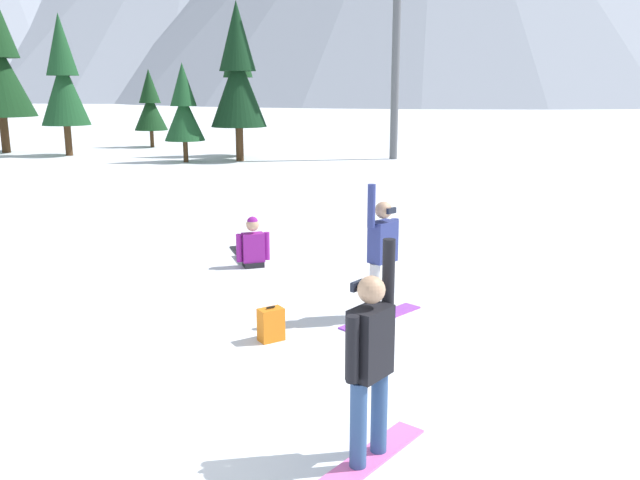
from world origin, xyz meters
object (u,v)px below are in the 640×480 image
(snowboarder_foreground, at_px, (370,363))
(backpack_orange, at_px, (271,325))
(pine_tree_broad, at_px, (238,81))
(pine_tree_slender, at_px, (238,75))
(snowboarder_background, at_px, (251,247))
(pine_tree_tall, at_px, (63,79))
(ski_lift_tower, at_px, (397,0))
(pine_tree_young, at_px, (150,105))
(pine_tree_leaning, at_px, (184,108))
(snowboarder_midground, at_px, (383,256))

(snowboarder_foreground, distance_m, backpack_orange, 3.16)
(pine_tree_broad, xyz_separation_m, pine_tree_slender, (0.20, -2.14, 0.24))
(snowboarder_background, distance_m, pine_tree_tall, 23.21)
(ski_lift_tower, bearing_deg, snowboarder_background, -105.59)
(pine_tree_tall, height_order, pine_tree_young, pine_tree_tall)
(backpack_orange, bearing_deg, snowboarder_foreground, -70.96)
(pine_tree_leaning, distance_m, ski_lift_tower, 10.52)
(backpack_orange, xyz_separation_m, pine_tree_slender, (-2.40, 21.78, 3.55))
(pine_tree_young, relative_size, pine_tree_leaning, 0.98)
(pine_tree_young, bearing_deg, pine_tree_broad, -43.26)
(pine_tree_tall, height_order, pine_tree_leaning, pine_tree_tall)
(backpack_orange, relative_size, pine_tree_slender, 0.07)
(pine_tree_young, xyz_separation_m, pine_tree_slender, (5.51, -7.14, 1.46))
(snowboarder_midground, height_order, pine_tree_slender, pine_tree_slender)
(pine_tree_leaning, bearing_deg, snowboarder_foreground, -76.64)
(snowboarder_foreground, distance_m, snowboarder_midground, 3.76)
(snowboarder_midground, distance_m, pine_tree_slender, 21.53)
(snowboarder_background, bearing_deg, snowboarder_midground, -55.30)
(snowboarder_midground, distance_m, snowboarder_background, 3.74)
(pine_tree_tall, xyz_separation_m, pine_tree_young, (3.01, 4.58, -1.31))
(pine_tree_tall, bearing_deg, backpack_orange, -65.84)
(ski_lift_tower, bearing_deg, pine_tree_tall, 172.88)
(pine_tree_slender, relative_size, pine_tree_leaning, 1.61)
(pine_tree_tall, bearing_deg, ski_lift_tower, -7.12)
(backpack_orange, height_order, pine_tree_tall, pine_tree_tall)
(snowboarder_background, height_order, backpack_orange, snowboarder_background)
(backpack_orange, bearing_deg, pine_tree_broad, 96.20)
(snowboarder_foreground, xyz_separation_m, pine_tree_leaning, (-5.76, 24.25, 1.41))
(snowboarder_foreground, distance_m, ski_lift_tower, 26.27)
(backpack_orange, bearing_deg, snowboarder_midground, 27.44)
(snowboarder_foreground, height_order, ski_lift_tower, ski_lift_tower)
(pine_tree_leaning, bearing_deg, ski_lift_tower, 6.46)
(pine_tree_slender, bearing_deg, snowboarder_foreground, -82.15)
(backpack_orange, relative_size, ski_lift_tower, 0.04)
(pine_tree_tall, distance_m, pine_tree_broad, 8.33)
(pine_tree_slender, xyz_separation_m, pine_tree_leaning, (-2.36, -0.44, -1.42))
(snowboarder_midground, xyz_separation_m, pine_tree_young, (-9.47, 28.11, 1.37))
(backpack_orange, height_order, ski_lift_tower, ski_lift_tower)
(pine_tree_tall, height_order, pine_tree_slender, pine_tree_slender)
(ski_lift_tower, bearing_deg, snowboarder_foreground, -98.16)
(pine_tree_broad, bearing_deg, ski_lift_tower, -11.86)
(snowboarder_midground, bearing_deg, snowboarder_foreground, -98.43)
(snowboarder_midground, xyz_separation_m, snowboarder_background, (-2.10, 3.03, -0.61))
(snowboarder_foreground, xyz_separation_m, pine_tree_tall, (-11.92, 27.25, 2.68))
(backpack_orange, bearing_deg, ski_lift_tower, 78.31)
(pine_tree_slender, bearing_deg, pine_tree_leaning, -169.34)
(snowboarder_foreground, bearing_deg, pine_tree_broad, 97.65)
(snowboarder_background, xyz_separation_m, ski_lift_tower, (5.18, 18.56, 6.64))
(pine_tree_slender, xyz_separation_m, ski_lift_tower, (7.03, 0.62, 3.20))
(pine_tree_tall, relative_size, pine_tree_slender, 0.96)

